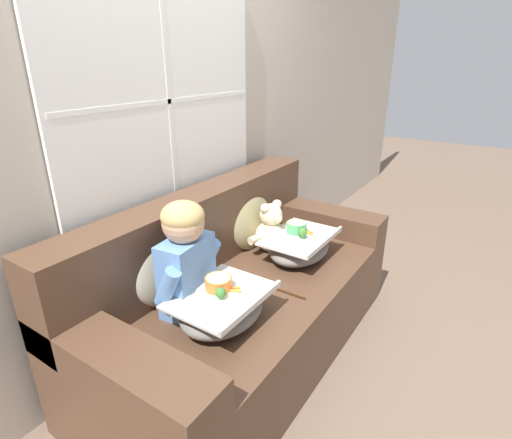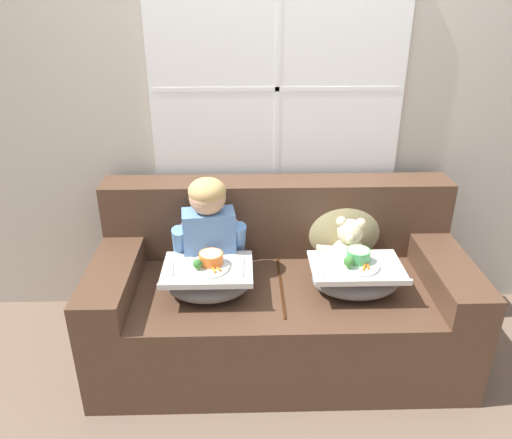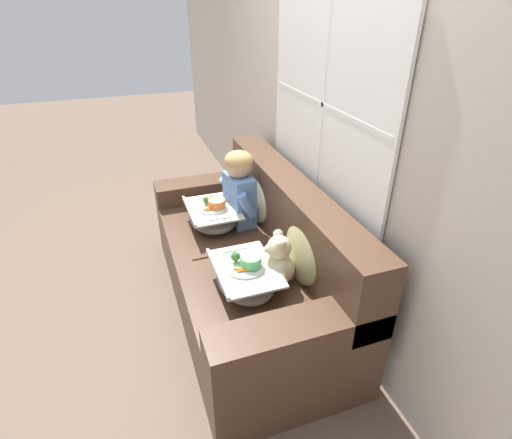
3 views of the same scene
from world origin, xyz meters
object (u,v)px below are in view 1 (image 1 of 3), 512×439
throw_pillow_behind_teddy (249,215)px  lap_tray_teddy (300,246)px  couch (241,298)px  lap_tray_child (222,307)px  teddy_bear (271,230)px  throw_pillow_behind_child (162,263)px  child_figure (186,253)px

throw_pillow_behind_teddy → lap_tray_teddy: size_ratio=0.97×
couch → lap_tray_child: (-0.36, -0.16, 0.21)m
teddy_bear → lap_tray_child: size_ratio=0.77×
throw_pillow_behind_child → teddy_bear: bearing=-12.6°
throw_pillow_behind_child → couch: bearing=-27.7°
couch → throw_pillow_behind_child: (-0.37, 0.19, 0.33)m
couch → child_figure: bearing=175.0°
throw_pillow_behind_child → lap_tray_teddy: 0.82m
child_figure → lap_tray_child: size_ratio=1.22×
child_figure → lap_tray_child: (0.00, -0.20, -0.21)m
throw_pillow_behind_child → lap_tray_child: bearing=-89.9°
teddy_bear → lap_tray_teddy: 0.20m
teddy_bear → lap_tray_child: bearing=-165.2°
couch → child_figure: (-0.37, 0.03, 0.43)m
throw_pillow_behind_child → teddy_bear: 0.75m
couch → teddy_bear: couch is taller
couch → throw_pillow_behind_child: 0.53m
teddy_bear → child_figure: bearing=179.7°
couch → throw_pillow_behind_child: size_ratio=4.48×
throw_pillow_behind_teddy → lap_tray_teddy: 0.37m
teddy_bear → lap_tray_teddy: bearing=-89.7°
couch → child_figure: 0.56m
lap_tray_child → lap_tray_teddy: 0.73m
throw_pillow_behind_child → teddy_bear: size_ratio=1.25×
throw_pillow_behind_teddy → lap_tray_child: 0.82m
throw_pillow_behind_teddy → child_figure: bearing=-167.7°
lap_tray_teddy → lap_tray_child: bearing=-180.0°
lap_tray_teddy → throw_pillow_behind_teddy: bearing=90.0°
couch → lap_tray_teddy: 0.45m
lap_tray_child → lap_tray_teddy: (0.73, 0.00, 0.00)m
couch → lap_tray_child: 0.45m
couch → throw_pillow_behind_teddy: couch is taller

